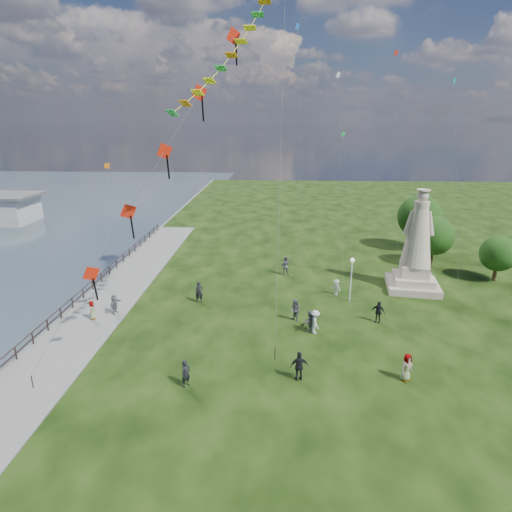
# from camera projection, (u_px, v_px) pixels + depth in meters

# --- Properties ---
(waterfront) EXTENTS (200.00, 200.00, 1.51)m
(waterfront) POSITION_uv_depth(u_px,v_px,m) (81.00, 315.00, 34.47)
(waterfront) COLOR #304148
(waterfront) RESTS_ON ground
(statue) EXTENTS (5.13, 5.13, 9.23)m
(statue) POSITION_uv_depth(u_px,v_px,m) (416.00, 253.00, 38.65)
(statue) COLOR #C5AE95
(statue) RESTS_ON ground
(lamppost) EXTENTS (0.37, 0.37, 4.00)m
(lamppost) POSITION_uv_depth(u_px,v_px,m) (352.00, 271.00, 35.87)
(lamppost) COLOR silver
(lamppost) RESTS_ON ground
(tree_row) EXTENTS (8.64, 14.58, 6.58)m
(tree_row) POSITION_uv_depth(u_px,v_px,m) (435.00, 227.00, 47.26)
(tree_row) COLOR #382314
(tree_row) RESTS_ON ground
(person_0) EXTENTS (0.70, 0.74, 1.69)m
(person_0) POSITION_uv_depth(u_px,v_px,m) (186.00, 373.00, 24.93)
(person_0) COLOR black
(person_0) RESTS_ON ground
(person_1) EXTENTS (0.96, 1.03, 1.81)m
(person_1) POSITION_uv_depth(u_px,v_px,m) (295.00, 310.00, 33.04)
(person_1) COLOR #595960
(person_1) RESTS_ON ground
(person_2) EXTENTS (0.87, 1.29, 1.82)m
(person_2) POSITION_uv_depth(u_px,v_px,m) (315.00, 322.00, 31.14)
(person_2) COLOR silver
(person_2) RESTS_ON ground
(person_3) EXTENTS (1.17, 0.72, 1.88)m
(person_3) POSITION_uv_depth(u_px,v_px,m) (299.00, 366.00, 25.50)
(person_3) COLOR black
(person_3) RESTS_ON ground
(person_4) EXTENTS (1.00, 0.91, 1.75)m
(person_4) POSITION_uv_depth(u_px,v_px,m) (407.00, 367.00, 25.50)
(person_4) COLOR #595960
(person_4) RESTS_ON ground
(person_5) EXTENTS (0.87, 1.56, 1.59)m
(person_5) POSITION_uv_depth(u_px,v_px,m) (115.00, 305.00, 34.22)
(person_5) COLOR #595960
(person_5) RESTS_ON ground
(person_6) EXTENTS (0.79, 0.65, 1.87)m
(person_6) POSITION_uv_depth(u_px,v_px,m) (199.00, 292.00, 36.47)
(person_6) COLOR black
(person_6) RESTS_ON ground
(person_7) EXTENTS (1.02, 0.72, 1.94)m
(person_7) POSITION_uv_depth(u_px,v_px,m) (285.00, 266.00, 43.02)
(person_7) COLOR #595960
(person_7) RESTS_ON ground
(person_8) EXTENTS (1.02, 0.98, 1.45)m
(person_8) POSITION_uv_depth(u_px,v_px,m) (336.00, 287.00, 38.10)
(person_8) COLOR silver
(person_8) RESTS_ON ground
(person_9) EXTENTS (1.14, 0.94, 1.73)m
(person_9) POSITION_uv_depth(u_px,v_px,m) (378.00, 312.00, 32.90)
(person_9) COLOR black
(person_9) RESTS_ON ground
(person_10) EXTENTS (0.54, 0.79, 1.51)m
(person_10) POSITION_uv_depth(u_px,v_px,m) (92.00, 311.00, 33.22)
(person_10) COLOR #595960
(person_10) RESTS_ON ground
(person_11) EXTENTS (1.31, 1.66, 1.65)m
(person_11) POSITION_uv_depth(u_px,v_px,m) (310.00, 321.00, 31.48)
(person_11) COLOR #595960
(person_11) RESTS_ON ground
(red_kite_train) EXTENTS (11.55, 9.35, 20.49)m
(red_kite_train) POSITION_uv_depth(u_px,v_px,m) (161.00, 160.00, 25.98)
(red_kite_train) COLOR black
(red_kite_train) RESTS_ON ground
(small_kites) EXTENTS (33.57, 15.34, 23.91)m
(small_kites) POSITION_uv_depth(u_px,v_px,m) (330.00, 127.00, 42.26)
(small_kites) COLOR silver
(small_kites) RESTS_ON ground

